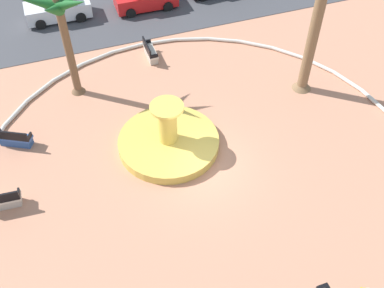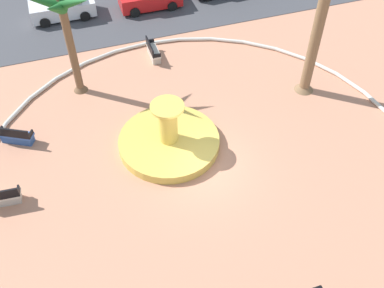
{
  "view_description": "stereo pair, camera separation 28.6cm",
  "coord_description": "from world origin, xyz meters",
  "px_view_note": "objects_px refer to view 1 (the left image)",
  "views": [
    {
      "loc": [
        -4.88,
        -12.25,
        15.41
      ],
      "look_at": [
        -0.32,
        0.49,
        1.0
      ],
      "focal_mm": 41.96,
      "sensor_mm": 36.0,
      "label": 1
    },
    {
      "loc": [
        -4.61,
        -12.35,
        15.41
      ],
      "look_at": [
        -0.32,
        0.49,
        1.0
      ],
      "focal_mm": 41.96,
      "sensor_mm": 36.0,
      "label": 2
    }
  ],
  "objects_px": {
    "palm_tree_near_fountain": "(320,4)",
    "bench_north": "(150,53)",
    "parked_car_leftmost": "(58,7)",
    "fountain": "(169,141)",
    "bench_west": "(2,201)",
    "palm_tree_by_curb": "(61,14)",
    "bench_east": "(15,139)"
  },
  "relations": [
    {
      "from": "fountain",
      "to": "palm_tree_by_curb",
      "type": "distance_m",
      "value": 7.58
    },
    {
      "from": "fountain",
      "to": "bench_west",
      "type": "xyz_separation_m",
      "value": [
        -7.52,
        -0.99,
        0.0
      ]
    },
    {
      "from": "bench_east",
      "to": "bench_north",
      "type": "height_order",
      "value": "same"
    },
    {
      "from": "palm_tree_near_fountain",
      "to": "bench_north",
      "type": "relative_size",
      "value": 4.37
    },
    {
      "from": "palm_tree_by_curb",
      "to": "bench_east",
      "type": "xyz_separation_m",
      "value": [
        -3.43,
        -2.87,
        -4.23
      ]
    },
    {
      "from": "palm_tree_near_fountain",
      "to": "bench_north",
      "type": "bearing_deg",
      "value": 142.1
    },
    {
      "from": "fountain",
      "to": "bench_north",
      "type": "xyz_separation_m",
      "value": [
        1.12,
        6.97,
        0.0
      ]
    },
    {
      "from": "bench_west",
      "to": "bench_north",
      "type": "distance_m",
      "value": 11.75
    },
    {
      "from": "palm_tree_near_fountain",
      "to": "bench_east",
      "type": "height_order",
      "value": "palm_tree_near_fountain"
    },
    {
      "from": "palm_tree_near_fountain",
      "to": "palm_tree_by_curb",
      "type": "bearing_deg",
      "value": 161.72
    },
    {
      "from": "bench_west",
      "to": "parked_car_leftmost",
      "type": "relative_size",
      "value": 0.41
    },
    {
      "from": "palm_tree_by_curb",
      "to": "bench_north",
      "type": "relative_size",
      "value": 3.74
    },
    {
      "from": "bench_north",
      "to": "fountain",
      "type": "bearing_deg",
      "value": -99.13
    },
    {
      "from": "bench_east",
      "to": "parked_car_leftmost",
      "type": "height_order",
      "value": "parked_car_leftmost"
    },
    {
      "from": "bench_north",
      "to": "parked_car_leftmost",
      "type": "bearing_deg",
      "value": 125.42
    },
    {
      "from": "bench_west",
      "to": "parked_car_leftmost",
      "type": "height_order",
      "value": "parked_car_leftmost"
    },
    {
      "from": "bench_north",
      "to": "parked_car_leftmost",
      "type": "xyz_separation_m",
      "value": [
        -4.26,
        5.99,
        0.43
      ]
    },
    {
      "from": "bench_west",
      "to": "parked_car_leftmost",
      "type": "bearing_deg",
      "value": 72.55
    },
    {
      "from": "fountain",
      "to": "palm_tree_near_fountain",
      "type": "xyz_separation_m",
      "value": [
        7.95,
        1.65,
        4.56
      ]
    },
    {
      "from": "bench_north",
      "to": "parked_car_leftmost",
      "type": "height_order",
      "value": "parked_car_leftmost"
    },
    {
      "from": "fountain",
      "to": "palm_tree_by_curb",
      "type": "height_order",
      "value": "palm_tree_by_curb"
    },
    {
      "from": "palm_tree_near_fountain",
      "to": "parked_car_leftmost",
      "type": "distance_m",
      "value": 16.37
    },
    {
      "from": "parked_car_leftmost",
      "to": "bench_east",
      "type": "bearing_deg",
      "value": -108.82
    },
    {
      "from": "parked_car_leftmost",
      "to": "palm_tree_by_curb",
      "type": "bearing_deg",
      "value": -91.03
    },
    {
      "from": "palm_tree_near_fountain",
      "to": "bench_east",
      "type": "relative_size",
      "value": 4.26
    },
    {
      "from": "fountain",
      "to": "palm_tree_near_fountain",
      "type": "bearing_deg",
      "value": 11.73
    },
    {
      "from": "bench_north",
      "to": "parked_car_leftmost",
      "type": "relative_size",
      "value": 0.4
    },
    {
      "from": "bench_east",
      "to": "fountain",
      "type": "bearing_deg",
      "value": -20.34
    },
    {
      "from": "bench_north",
      "to": "palm_tree_near_fountain",
      "type": "bearing_deg",
      "value": -37.9
    },
    {
      "from": "fountain",
      "to": "palm_tree_by_curb",
      "type": "xyz_separation_m",
      "value": [
        -3.28,
        5.36,
        4.24
      ]
    },
    {
      "from": "fountain",
      "to": "bench_north",
      "type": "relative_size",
      "value": 2.93
    },
    {
      "from": "bench_west",
      "to": "bench_north",
      "type": "xyz_separation_m",
      "value": [
        8.64,
        7.96,
        0.0
      ]
    }
  ]
}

